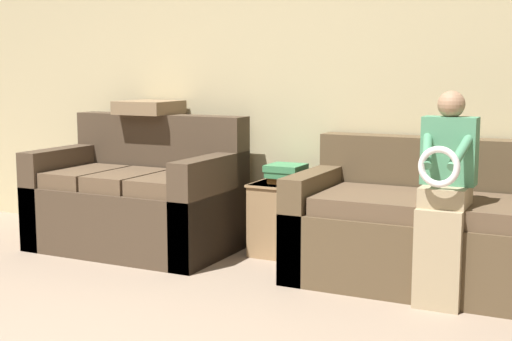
{
  "coord_description": "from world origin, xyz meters",
  "views": [
    {
      "loc": [
        2.19,
        -1.72,
        1.31
      ],
      "look_at": [
        0.46,
        1.82,
        0.74
      ],
      "focal_mm": 50.0,
      "sensor_mm": 36.0,
      "label": 1
    }
  ],
  "objects": [
    {
      "name": "wall_back",
      "position": [
        0.0,
        3.06,
        1.27
      ],
      "size": [
        7.79,
        0.06,
        2.55
      ],
      "color": "#C6B789",
      "rests_on": "ground_plane"
    },
    {
      "name": "couch_main",
      "position": [
        1.45,
        2.59,
        0.32
      ],
      "size": [
        1.98,
        0.91,
        0.87
      ],
      "color": "brown",
      "rests_on": "ground_plane"
    },
    {
      "name": "couch_side",
      "position": [
        -0.83,
        2.5,
        0.35
      ],
      "size": [
        1.43,
        0.87,
        0.97
      ],
      "color": "#473828",
      "rests_on": "ground_plane"
    },
    {
      "name": "child_left_seated",
      "position": [
        1.42,
        2.21,
        0.65
      ],
      "size": [
        0.3,
        0.36,
        1.19
      ],
      "color": "tan",
      "rests_on": "ground_plane"
    },
    {
      "name": "side_shelf",
      "position": [
        0.21,
        2.8,
        0.26
      ],
      "size": [
        0.44,
        0.43,
        0.51
      ],
      "color": "#9E7A51",
      "rests_on": "ground_plane"
    },
    {
      "name": "book_stack",
      "position": [
        0.21,
        2.8,
        0.58
      ],
      "size": [
        0.24,
        0.27,
        0.13
      ],
      "color": "orange",
      "rests_on": "side_shelf"
    },
    {
      "name": "throw_pillow",
      "position": [
        -0.93,
        2.8,
        1.02
      ],
      "size": [
        0.41,
        0.41,
        0.1
      ],
      "color": "#846B4C",
      "rests_on": "couch_side"
    }
  ]
}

